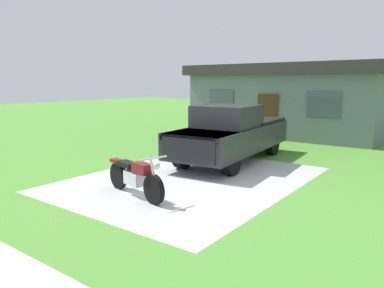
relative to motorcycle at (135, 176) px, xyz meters
The scene contains 5 objects.
ground_plane 2.06m from the motorcycle, 85.67° to the left, with size 80.00×80.00×0.00m, color #4F8F33.
driveway_pad 2.06m from the motorcycle, 85.67° to the left, with size 5.41×7.05×0.01m, color #B6B6B6.
motorcycle is the anchor object (origin of this frame).
pickup_truck 4.80m from the motorcycle, 92.09° to the left, with size 2.48×5.77×1.90m.
neighbor_house 12.43m from the motorcycle, 95.69° to the left, with size 9.60×5.60×3.50m.
Camera 1 is at (5.76, -7.77, 2.62)m, focal length 33.89 mm.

